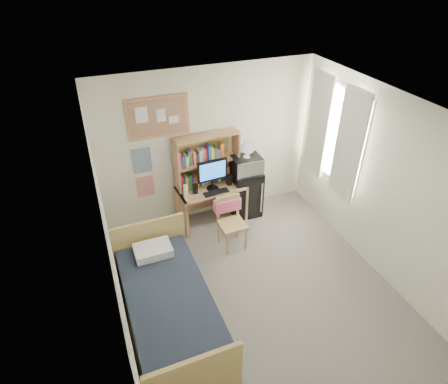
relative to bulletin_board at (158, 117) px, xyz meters
name	(u,v)px	position (x,y,z in m)	size (l,w,h in m)	color
floor	(260,294)	(0.78, -2.08, -1.93)	(3.60, 4.20, 0.02)	gray
ceiling	(274,117)	(0.78, -2.08, 0.68)	(3.60, 4.20, 0.02)	white
wall_back	(208,146)	(0.78, 0.02, -0.62)	(3.60, 0.04, 2.60)	white
wall_front	(391,377)	(0.78, -4.18, -0.62)	(3.60, 0.04, 2.60)	white
wall_left	(113,258)	(-1.02, -2.08, -0.62)	(0.04, 4.20, 2.60)	white
wall_right	(386,190)	(2.58, -2.08, -0.62)	(0.04, 4.20, 2.60)	white
window_unit	(334,134)	(2.53, -0.88, -0.32)	(0.10, 1.40, 1.70)	white
curtain_left	(349,145)	(2.50, -1.28, -0.32)	(0.04, 0.55, 1.70)	white
curtain_right	(318,125)	(2.50, -0.48, -0.32)	(0.04, 0.55, 1.70)	white
bulletin_board	(158,117)	(0.00, 0.00, 0.00)	(0.94, 0.03, 0.64)	#A27555
poster_wave	(142,161)	(-0.32, 0.01, -0.67)	(0.30, 0.01, 0.42)	#23598F
poster_japan	(145,186)	(-0.32, 0.01, -1.14)	(0.28, 0.01, 0.36)	red
desk	(212,204)	(0.71, -0.28, -1.57)	(1.12, 0.56, 0.70)	tan
desk_chair	(232,224)	(0.79, -1.01, -1.49)	(0.43, 0.43, 0.85)	tan
mini_fridge	(245,192)	(1.34, -0.25, -1.50)	(0.50, 0.50, 0.85)	black
bed	(170,309)	(-0.50, -2.10, -1.64)	(1.00, 2.01, 0.55)	#19212E
hutch	(207,160)	(0.70, -0.13, -0.78)	(1.07, 0.27, 0.87)	tan
monitor	(212,175)	(0.71, -0.34, -0.95)	(0.51, 0.04, 0.54)	black
keyboard	(216,192)	(0.72, -0.48, -1.21)	(0.42, 0.13, 0.02)	black
speaker_left	(195,189)	(0.41, -0.36, -1.14)	(0.07, 0.07, 0.16)	black
speaker_right	(229,180)	(1.01, -0.32, -1.13)	(0.08, 0.08, 0.18)	black
water_bottle	(186,191)	(0.24, -0.42, -1.11)	(0.07, 0.07, 0.22)	white
hoodie	(227,205)	(0.79, -0.81, -1.26)	(0.43, 0.13, 0.20)	#FF618E
microwave	(246,165)	(1.34, -0.27, -0.93)	(0.47, 0.36, 0.28)	silver
desk_fan	(247,150)	(1.34, -0.27, -0.65)	(0.23, 0.23, 0.29)	white
pillow	(153,250)	(-0.51, -1.35, -1.31)	(0.49, 0.34, 0.12)	white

